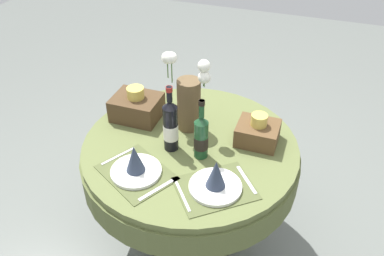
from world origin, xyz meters
name	(u,v)px	position (x,y,z in m)	size (l,w,h in m)	color
ground	(191,236)	(0.00, 0.00, 0.00)	(8.00, 8.00, 0.00)	slate
dining_table	(190,162)	(0.00, 0.00, 0.62)	(1.13, 1.13, 0.75)	#5B6638
place_setting_left	(136,166)	(-0.17, -0.29, 0.79)	(0.42, 0.39, 0.16)	#4E562F
place_setting_right	(216,181)	(0.21, -0.27, 0.79)	(0.43, 0.42, 0.16)	#4E562F
flower_vase	(189,98)	(-0.05, 0.13, 0.93)	(0.26, 0.13, 0.45)	brown
wine_bottle_left	(201,137)	(0.08, -0.07, 0.87)	(0.07, 0.07, 0.32)	#194223
wine_bottle_centre	(171,126)	(-0.08, -0.06, 0.89)	(0.08, 0.08, 0.36)	black
woven_basket_side_left	(137,106)	(-0.36, 0.13, 0.82)	(0.26, 0.21, 0.19)	#47331E
woven_basket_side_right	(258,132)	(0.32, 0.13, 0.81)	(0.21, 0.18, 0.16)	brown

